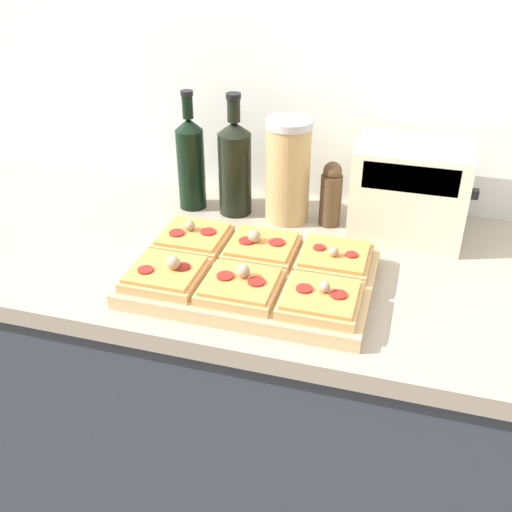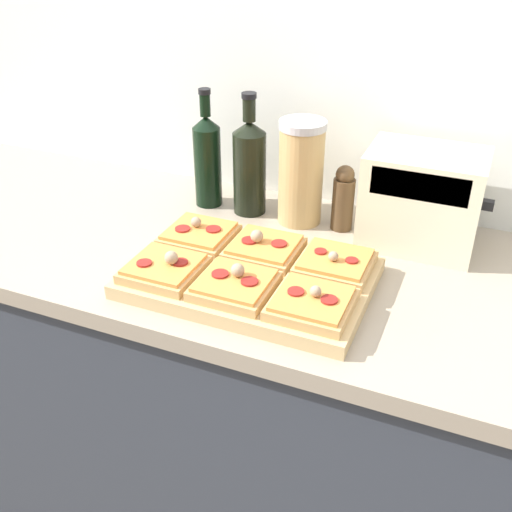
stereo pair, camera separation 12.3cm
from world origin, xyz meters
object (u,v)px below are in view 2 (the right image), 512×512
cutting_board (250,278)px  toaster_oven (422,199)px  olive_oil_bottle (207,159)px  grain_jar_tall (301,172)px  pepper_mill (343,198)px  wine_bottle (249,165)px

cutting_board → toaster_oven: bearing=47.3°
cutting_board → olive_oil_bottle: bearing=128.9°
grain_jar_tall → olive_oil_bottle: bearing=180.0°
toaster_oven → olive_oil_bottle: bearing=179.9°
grain_jar_tall → pepper_mill: bearing=0.0°
grain_jar_tall → wine_bottle: bearing=180.0°
cutting_board → grain_jar_tall: (-0.00, 0.31, 0.11)m
pepper_mill → toaster_oven: toaster_oven is taller
toaster_oven → cutting_board: bearing=-132.7°
toaster_oven → pepper_mill: bearing=179.7°
grain_jar_tall → toaster_oven: size_ratio=0.92×
pepper_mill → toaster_oven: (0.18, -0.00, 0.03)m
cutting_board → grain_jar_tall: bearing=90.2°
olive_oil_bottle → wine_bottle: bearing=0.0°
cutting_board → wine_bottle: bearing=113.5°
wine_bottle → grain_jar_tall: (0.13, 0.00, 0.00)m
olive_oil_bottle → wine_bottle: (0.12, 0.00, 0.00)m
pepper_mill → toaster_oven: bearing=-0.3°
cutting_board → pepper_mill: (0.11, 0.31, 0.06)m
wine_bottle → pepper_mill: bearing=0.0°
cutting_board → olive_oil_bottle: olive_oil_bottle is taller
olive_oil_bottle → grain_jar_tall: 0.25m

